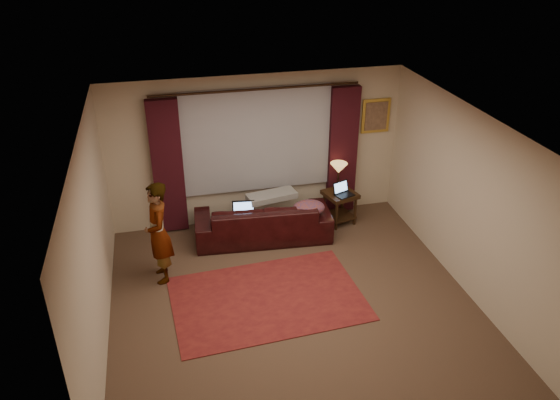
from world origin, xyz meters
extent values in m
cube|color=brown|center=(0.00, 0.00, -0.01)|extent=(5.00, 5.00, 0.01)
cube|color=silver|center=(0.00, 0.00, 2.60)|extent=(5.00, 5.00, 0.02)
cube|color=beige|center=(0.00, 2.50, 1.30)|extent=(5.00, 0.02, 2.60)
cube|color=beige|center=(0.00, -2.50, 1.30)|extent=(5.00, 0.02, 2.60)
cube|color=beige|center=(-2.50, 0.00, 1.30)|extent=(0.02, 5.00, 2.60)
cube|color=beige|center=(2.50, 0.00, 1.30)|extent=(0.02, 5.00, 2.60)
cube|color=#9E9DA6|center=(0.00, 2.44, 1.50)|extent=(2.50, 0.05, 1.80)
cube|color=#350D15|center=(-1.50, 2.39, 1.18)|extent=(0.50, 0.14, 2.30)
cube|color=#350D15|center=(1.50, 2.39, 1.18)|extent=(0.50, 0.14, 2.30)
cylinder|color=#301F12|center=(0.00, 2.39, 2.38)|extent=(0.04, 0.04, 3.40)
cube|color=gold|center=(2.10, 2.47, 1.75)|extent=(0.50, 0.04, 0.60)
imported|color=black|center=(-0.05, 1.80, 0.45)|extent=(2.31, 1.13, 0.90)
cube|color=gray|center=(0.14, 1.99, 0.91)|extent=(0.87, 0.48, 0.10)
ellipsoid|color=brown|center=(0.68, 1.60, 0.57)|extent=(0.57, 0.46, 0.23)
cube|color=maroon|center=(-0.33, 0.16, 0.01)|extent=(2.76, 1.92, 0.01)
cube|color=black|center=(1.36, 1.99, 0.29)|extent=(0.62, 0.62, 0.58)
imported|color=gray|center=(-1.74, 1.01, 0.78)|extent=(0.50, 0.50, 1.56)
camera|label=1|loc=(-1.58, -5.91, 4.87)|focal=35.00mm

